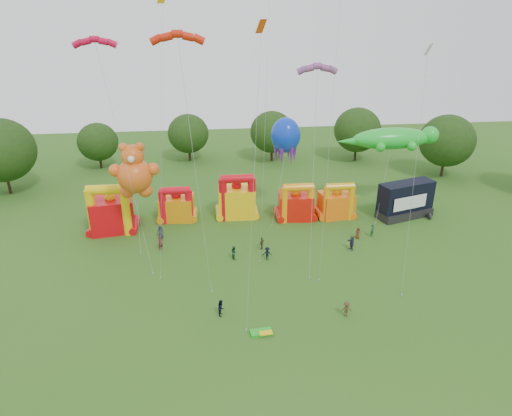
{
  "coord_description": "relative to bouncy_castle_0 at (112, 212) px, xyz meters",
  "views": [
    {
      "loc": [
        -4.67,
        -29.91,
        27.41
      ],
      "look_at": [
        0.69,
        18.0,
        6.06
      ],
      "focal_mm": 32.0,
      "sensor_mm": 36.0,
      "label": 1
    }
  ],
  "objects": [
    {
      "name": "spectator_7",
      "position": [
        33.67,
        -5.53,
        -1.77
      ],
      "size": [
        0.73,
        0.76,
        1.75
      ],
      "primitive_type": "imported",
      "rotation": [
        0.0,
        0.0,
        0.85
      ],
      "color": "#1B4429",
      "rests_on": "ground"
    },
    {
      "name": "bouncy_castle_3",
      "position": [
        24.86,
        1.16,
        -0.5
      ],
      "size": [
        4.99,
        4.14,
        5.61
      ],
      "color": "red",
      "rests_on": "ground"
    },
    {
      "name": "bouncy_castle_4",
      "position": [
        30.64,
        1.05,
        -0.55
      ],
      "size": [
        4.92,
        4.2,
        5.45
      ],
      "color": "orange",
      "rests_on": "ground"
    },
    {
      "name": "octopus_kite",
      "position": [
        23.0,
        2.72,
        4.59
      ],
      "size": [
        4.57,
        7.0,
        13.78
      ],
      "color": "#0D33C5",
      "rests_on": "ground"
    },
    {
      "name": "spectator_0",
      "position": [
        6.42,
        -2.95,
        -1.75
      ],
      "size": [
        0.95,
        0.69,
        1.79
      ],
      "primitive_type": "imported",
      "rotation": [
        0.0,
        0.0,
        0.15
      ],
      "color": "#222439",
      "rests_on": "ground"
    },
    {
      "name": "spectator_2",
      "position": [
        15.47,
        -9.22,
        -1.81
      ],
      "size": [
        0.89,
        0.99,
        1.68
      ],
      "primitive_type": "imported",
      "rotation": [
        0.0,
        0.0,
        1.95
      ],
      "color": "#1D482D",
      "rests_on": "ground"
    },
    {
      "name": "spectator_6",
      "position": [
        31.65,
        -5.83,
        -1.87
      ],
      "size": [
        0.78,
        0.53,
        1.55
      ],
      "primitive_type": "imported",
      "rotation": [
        0.0,
        0.0,
        6.34
      ],
      "color": "#5D281A",
      "rests_on": "ground"
    },
    {
      "name": "stage_trailer",
      "position": [
        40.32,
        0.07,
        -0.17
      ],
      "size": [
        8.5,
        5.22,
        5.14
      ],
      "color": "black",
      "rests_on": "ground"
    },
    {
      "name": "spectator_8",
      "position": [
        13.52,
        -19.85,
        -1.81
      ],
      "size": [
        0.79,
        0.93,
        1.68
      ],
      "primitive_type": "imported",
      "rotation": [
        0.0,
        0.0,
        1.37
      ],
      "color": "black",
      "rests_on": "ground"
    },
    {
      "name": "gecko_kite",
      "position": [
        37.81,
        2.02,
        4.93
      ],
      "size": [
        14.69,
        7.57,
        12.19
      ],
      "color": "green",
      "rests_on": "ground"
    },
    {
      "name": "bouncy_castle_2",
      "position": [
        16.72,
        2.8,
        -0.12
      ],
      "size": [
        5.17,
        4.19,
        6.66
      ],
      "color": "yellow",
      "rests_on": "ground"
    },
    {
      "name": "spectator_4",
      "position": [
        19.01,
        -7.33,
        -1.82
      ],
      "size": [
        0.95,
        0.98,
        1.65
      ],
      "primitive_type": "imported",
      "rotation": [
        0.0,
        0.0,
        3.97
      ],
      "color": "#453E1B",
      "rests_on": "ground"
    },
    {
      "name": "spectator_3",
      "position": [
        19.34,
        -9.87,
        -1.83
      ],
      "size": [
        1.13,
        0.76,
        1.63
      ],
      "primitive_type": "imported",
      "rotation": [
        0.0,
        0.0,
        2.99
      ],
      "color": "black",
      "rests_on": "ground"
    },
    {
      "name": "bouncy_castle_1",
      "position": [
        8.31,
        2.62,
        -0.63
      ],
      "size": [
        4.9,
        4.08,
        5.26
      ],
      "color": "orange",
      "rests_on": "ground"
    },
    {
      "name": "spectator_5",
      "position": [
        29.93,
        -8.65,
        -1.76
      ],
      "size": [
        0.72,
        1.69,
        1.77
      ],
      "primitive_type": "imported",
      "rotation": [
        0.0,
        0.0,
        4.84
      ],
      "color": "#2C2945",
      "rests_on": "ground"
    },
    {
      "name": "tree_ring",
      "position": [
        16.34,
        -25.77,
        3.61
      ],
      "size": [
        120.02,
        122.08,
        12.07
      ],
      "color": "#352314",
      "rests_on": "ground"
    },
    {
      "name": "diamond_kites",
      "position": [
        20.27,
        -12.17,
        12.85
      ],
      "size": [
        27.67,
        18.78,
        41.69
      ],
      "color": "#C93F09",
      "rests_on": "ground"
    },
    {
      "name": "folded_kite_bundle",
      "position": [
        17.07,
        -23.07,
        -2.51
      ],
      "size": [
        2.08,
        1.24,
        0.31
      ],
      "color": "green",
      "rests_on": "ground"
    },
    {
      "name": "parafoil_kites",
      "position": [
        8.66,
        -9.01,
        9.45
      ],
      "size": [
        27.53,
        12.63,
        26.28
      ],
      "color": "red",
      "rests_on": "ground"
    },
    {
      "name": "teddy_bear_kite",
      "position": [
        4.19,
        -4.14,
        6.49
      ],
      "size": [
        5.88,
        4.8,
        13.17
      ],
      "color": "#E15919",
      "rests_on": "ground"
    },
    {
      "name": "spectator_9",
      "position": [
        25.45,
        -21.37,
        -1.85
      ],
      "size": [
        1.08,
        0.68,
        1.6
      ],
      "primitive_type": "imported",
      "rotation": [
        0.0,
        0.0,
        3.06
      ],
      "color": "#43311B",
      "rests_on": "ground"
    },
    {
      "name": "bouncy_castle_0",
      "position": [
        0.0,
        0.0,
        0.0
      ],
      "size": [
        6.13,
        5.22,
        7.0
      ],
      "color": "red",
      "rests_on": "ground"
    },
    {
      "name": "spectator_1",
      "position": [
        6.69,
        -6.18,
        -1.7
      ],
      "size": [
        0.82,
        0.8,
        1.9
      ],
      "primitive_type": "imported",
      "rotation": [
        0.0,
        0.0,
        0.75
      ],
      "color": "#571925",
      "rests_on": "ground"
    },
    {
      "name": "ground",
      "position": [
        17.48,
        -26.37,
        -2.65
      ],
      "size": [
        160.0,
        160.0,
        0.0
      ],
      "primitive_type": "plane",
      "color": "#2A5A19",
      "rests_on": "ground"
    }
  ]
}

